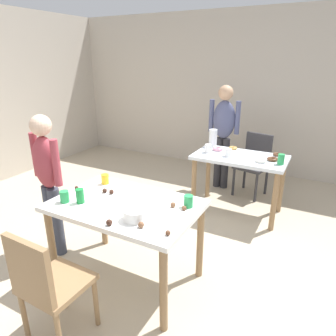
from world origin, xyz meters
The scene contains 31 objects.
ground_plane centered at (0.00, 0.00, 0.00)m, with size 6.40×6.40×0.00m, color tan.
wall_back centered at (0.00, 3.20, 1.30)m, with size 6.40×0.10×2.60m, color #BCB2A3.
dining_table_near centered at (-0.02, -0.15, 0.65)m, with size 1.20×0.79×0.75m.
dining_table_far centered at (0.47, 1.54, 0.63)m, with size 1.10×0.62×0.75m.
chair_near_table centered at (-0.11, -0.93, 0.50)m, with size 0.41×0.41×0.87m.
chair_far_table centered at (0.51, 2.21, 0.50)m, with size 0.47×0.47×0.87m.
person_girl_near centered at (-0.90, -0.15, 0.83)m, with size 0.45×0.27×1.41m.
person_adult_far centered at (0.03, 2.21, 0.91)m, with size 0.45×0.21×1.52m.
mixing_bowl centered at (0.20, -0.33, 0.79)m, with size 0.18×0.18×0.08m, color white.
soda_can centered at (-0.35, -0.32, 0.81)m, with size 0.07×0.07×0.12m, color #198438.
fork_near centered at (0.08, 0.08, 0.75)m, with size 0.17×0.02×0.01m, color silver.
cup_near_0 centered at (0.46, 0.03, 0.80)m, with size 0.07×0.07×0.10m, color green.
cup_near_1 centered at (-0.47, -0.37, 0.80)m, with size 0.07×0.07×0.10m, color green.
cup_near_2 centered at (-0.43, 0.10, 0.80)m, with size 0.07×0.07×0.09m, color yellow.
cake_ball_0 centered at (-0.56, -0.14, 0.77)m, with size 0.04×0.04×0.04m, color #3D2319.
cake_ball_1 centered at (0.46, -0.03, 0.77)m, with size 0.04×0.04×0.04m, color brown.
cake_ball_2 centered at (0.51, -0.41, 0.77)m, with size 0.04×0.04×0.04m, color brown.
cake_ball_3 centered at (-0.23, -0.06, 0.77)m, with size 0.04×0.04×0.04m, color #3D2319.
cake_ball_4 centered at (0.30, -0.41, 0.77)m, with size 0.04×0.04×0.04m, color brown.
cake_ball_5 centered at (-0.30, -0.07, 0.77)m, with size 0.04×0.04×0.04m, color #3D2319.
cake_ball_6 centered at (0.08, -0.49, 0.77)m, with size 0.05×0.05×0.05m, color #3D2319.
cake_ball_7 centered at (0.36, -0.03, 0.77)m, with size 0.04×0.04×0.04m, color brown.
pitcher_far centered at (0.03, 1.78, 0.87)m, with size 0.11×0.11×0.23m, color white.
cup_far_0 centered at (0.07, 1.50, 0.80)m, with size 0.08×0.08×0.10m, color white.
cup_far_1 centered at (0.95, 1.45, 0.81)m, with size 0.07×0.07×0.12m, color green.
cup_far_2 centered at (0.34, 1.46, 0.80)m, with size 0.08×0.08×0.10m, color white.
donut_far_0 centered at (0.74, 1.43, 0.77)m, with size 0.13×0.13×0.04m, color white.
donut_far_1 centered at (0.15, 1.64, 0.77)m, with size 0.13×0.13×0.04m, color pink.
donut_far_2 centered at (0.85, 1.54, 0.77)m, with size 0.12×0.12×0.04m, color brown.
donut_far_3 centered at (0.87, 1.76, 0.77)m, with size 0.11×0.11×0.03m, color brown.
donut_far_4 centered at (0.31, 1.78, 0.77)m, with size 0.11×0.11×0.03m, color gold.
Camera 1 is at (1.35, -1.98, 1.88)m, focal length 32.67 mm.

